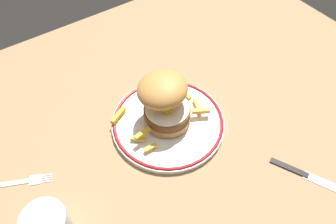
{
  "coord_description": "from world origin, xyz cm",
  "views": [
    {
      "loc": [
        -24.47,
        -31.27,
        59.49
      ],
      "look_at": [
        -0.0,
        4.16,
        4.6
      ],
      "focal_mm": 33.85,
      "sensor_mm": 36.0,
      "label": 1
    }
  ],
  "objects_px": {
    "dinner_plate": "(168,122)",
    "fork": "(18,182)",
    "burger": "(165,100)",
    "knife": "(306,175)"
  },
  "relations": [
    {
      "from": "dinner_plate",
      "to": "fork",
      "type": "xyz_separation_m",
      "value": [
        -0.33,
        0.05,
        -0.01
      ]
    },
    {
      "from": "dinner_plate",
      "to": "fork",
      "type": "relative_size",
      "value": 1.89
    },
    {
      "from": "dinner_plate",
      "to": "burger",
      "type": "xyz_separation_m",
      "value": [
        0.0,
        0.01,
        0.07
      ]
    },
    {
      "from": "fork",
      "to": "burger",
      "type": "bearing_deg",
      "value": -6.6
    },
    {
      "from": "fork",
      "to": "knife",
      "type": "height_order",
      "value": "knife"
    },
    {
      "from": "burger",
      "to": "knife",
      "type": "xyz_separation_m",
      "value": [
        0.16,
        -0.28,
        -0.07
      ]
    },
    {
      "from": "fork",
      "to": "dinner_plate",
      "type": "bearing_deg",
      "value": -8.92
    },
    {
      "from": "burger",
      "to": "fork",
      "type": "height_order",
      "value": "burger"
    },
    {
      "from": "dinner_plate",
      "to": "knife",
      "type": "relative_size",
      "value": 1.55
    },
    {
      "from": "knife",
      "to": "dinner_plate",
      "type": "bearing_deg",
      "value": 120.77
    }
  ]
}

